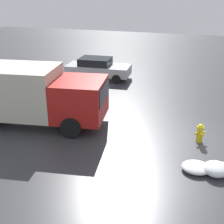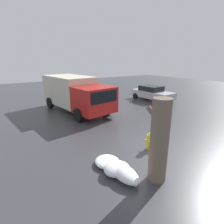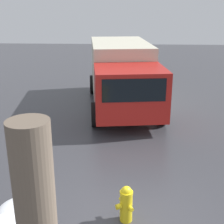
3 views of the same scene
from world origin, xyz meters
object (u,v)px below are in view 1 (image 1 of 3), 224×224
object	(u,v)px
fire_hydrant	(200,133)
parked_car	(98,68)
delivery_truck	(26,93)
pedestrian	(57,103)

from	to	relation	value
fire_hydrant	parked_car	bearing A→B (deg)	-167.86
delivery_truck	pedestrian	distance (m)	1.49
fire_hydrant	parked_car	size ratio (longest dim) A/B	0.18
fire_hydrant	pedestrian	distance (m)	6.55
pedestrian	parked_car	distance (m)	7.45
parked_car	fire_hydrant	bearing A→B (deg)	40.12
pedestrian	fire_hydrant	bearing A→B (deg)	-6.07
fire_hydrant	pedestrian	xyz separation A→B (m)	(6.53, -0.16, 0.54)
delivery_truck	parked_car	bearing A→B (deg)	167.34
pedestrian	delivery_truck	bearing A→B (deg)	-165.31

